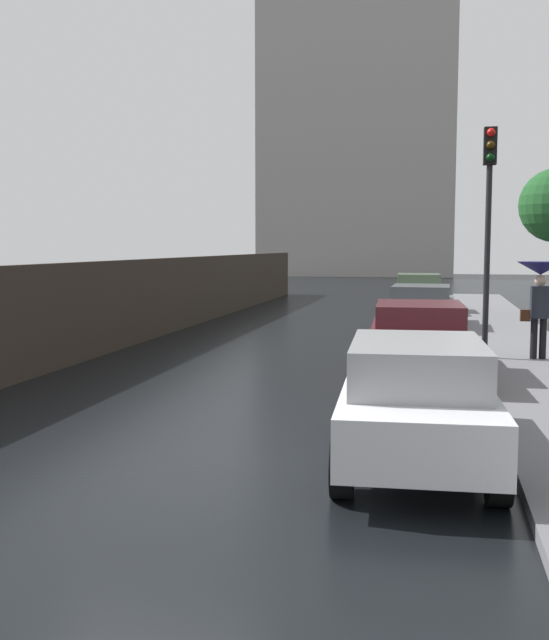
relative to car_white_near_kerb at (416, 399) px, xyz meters
The scene contains 8 objects.
ground 3.19m from the car_white_near_kerb, 162.05° to the right, with size 120.00×120.00×0.00m, color black.
car_white_near_kerb is the anchor object (origin of this frame).
car_maroon_mid_road 5.33m from the car_white_near_kerb, 90.85° to the left, with size 2.00×4.36×1.43m.
car_grey_far_ahead 13.80m from the car_white_near_kerb, 90.86° to the left, with size 1.98×4.25×1.33m.
car_green_behind_camera 19.04m from the car_white_near_kerb, 91.19° to the left, with size 1.95×3.99×1.46m.
pedestrian_with_umbrella_near 8.09m from the car_white_near_kerb, 73.44° to the left, with size 0.95×0.95×2.01m.
traffic_light 8.17m from the car_white_near_kerb, 80.89° to the left, with size 0.26×0.39×4.73m.
distant_tower 57.53m from the car_white_near_kerb, 96.56° to the left, with size 16.05×11.02×29.83m.
Camera 1 is at (3.13, -7.53, 2.48)m, focal length 42.17 mm.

